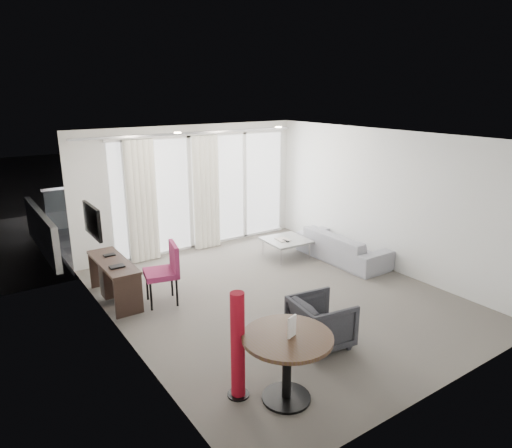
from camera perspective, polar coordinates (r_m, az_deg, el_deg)
floor at (r=7.63m, az=2.57°, el=-9.02°), size 5.00×6.00×0.00m
ceiling at (r=6.92m, az=2.85°, el=10.81°), size 5.00×6.00×0.00m
wall_left at (r=6.07m, az=-16.58°, el=-3.27°), size 0.00×6.00×2.60m
wall_right at (r=8.85m, az=15.78°, el=2.91°), size 0.00×6.00×2.60m
wall_front at (r=5.23m, az=22.98°, el=-7.13°), size 5.00×0.00×2.60m
window_panel at (r=9.80m, az=-6.43°, el=4.10°), size 4.00×0.02×2.38m
window_frame at (r=9.79m, az=-6.39°, el=4.09°), size 4.10×0.06×2.44m
curtain_left at (r=9.08m, az=-14.04°, el=2.72°), size 0.60×0.20×2.38m
curtain_right at (r=9.64m, az=-6.23°, el=3.89°), size 0.60×0.20×2.38m
curtain_track at (r=9.33m, az=-7.85°, el=11.21°), size 4.80×0.04×0.04m
downlight_a at (r=7.84m, az=-9.79°, el=11.18°), size 0.12×0.12×0.02m
downlight_b at (r=8.91m, az=2.82°, el=12.00°), size 0.12×0.12×0.02m
desk at (r=7.72m, az=-17.27°, el=-6.75°), size 0.44×1.42×0.67m
tv at (r=7.41m, az=-19.79°, el=0.37°), size 0.05×0.80×0.50m
desk_chair at (r=7.36m, az=-11.80°, el=-6.16°), size 0.63×0.61×0.98m
round_table at (r=5.17m, az=3.88°, el=-17.50°), size 1.24×1.24×0.78m
menu_card at (r=4.98m, az=4.47°, el=-14.46°), size 0.13×0.06×0.24m
red_lamp at (r=5.09m, az=-2.30°, el=-14.96°), size 0.31×0.31×1.25m
tub_armchair at (r=6.21m, az=8.14°, el=-12.03°), size 0.82×0.80×0.66m
coffee_table at (r=9.30m, az=3.76°, el=-3.01°), size 0.88×0.88×0.37m
remote at (r=9.12m, az=3.74°, el=-2.25°), size 0.06×0.16×0.02m
magazine at (r=9.20m, az=3.36°, el=-2.08°), size 0.22×0.27×0.01m
sofa at (r=9.23m, az=10.74°, el=-2.73°), size 0.78×1.99×0.58m
terrace_slab at (r=11.44m, az=-9.80°, el=-0.77°), size 5.60×3.00×0.12m
rattan_chair_a at (r=11.10m, az=-8.14°, el=1.14°), size 0.68×0.68×0.76m
rattan_chair_b at (r=11.46m, az=-3.86°, el=1.99°), size 0.74×0.74×0.85m
rattan_table at (r=12.21m, az=-3.60°, el=1.92°), size 0.48×0.48×0.45m
balustrade at (r=12.59m, az=-12.70°, el=3.29°), size 5.50×0.06×1.05m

